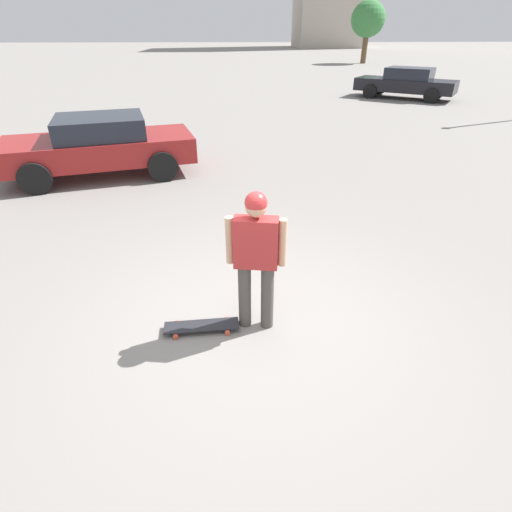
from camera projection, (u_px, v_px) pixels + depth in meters
ground_plane at (256, 324)px, 4.81m from camera, size 220.00×220.00×0.00m
person at (256, 252)px, 4.32m from camera, size 0.27×0.65×1.69m
skateboard at (202, 326)px, 4.69m from camera, size 0.32×0.89×0.07m
car_parked_near at (100, 145)px, 9.36m from camera, size 2.88×4.63×1.36m
car_parked_far at (406, 83)px, 19.82m from camera, size 4.12×4.88×1.43m
tree_distant at (368, 19)px, 38.38m from camera, size 3.25×3.25×5.49m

